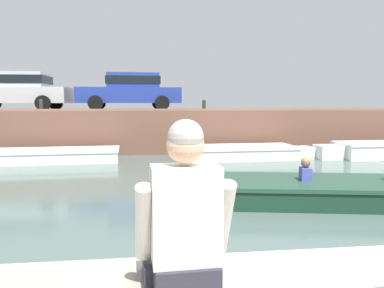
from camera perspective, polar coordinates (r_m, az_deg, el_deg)
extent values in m
plane|color=#4C605B|center=(8.82, 0.67, -7.00)|extent=(400.00, 400.00, 0.00)
cube|color=brown|center=(17.62, -3.18, 2.50)|extent=(60.00, 6.00, 1.72)
cube|color=brown|center=(14.71, -2.48, 5.24)|extent=(60.00, 0.24, 0.08)
cube|color=white|center=(13.73, -20.19, -1.83)|extent=(4.37, 1.73, 0.36)
cube|color=white|center=(13.70, -20.22, -0.92)|extent=(4.44, 1.79, 0.08)
cube|color=brown|center=(13.66, -18.87, -1.31)|extent=(0.31, 1.36, 0.06)
cube|color=white|center=(13.70, 6.70, -1.44)|extent=(4.28, 1.79, 0.38)
cube|color=white|center=(14.57, 16.37, -1.19)|extent=(0.87, 0.94, 0.38)
cube|color=white|center=(13.67, 6.71, -0.48)|extent=(4.34, 1.85, 0.08)
cube|color=brown|center=(13.61, 5.42, -0.92)|extent=(0.28, 1.50, 0.06)
cube|color=white|center=(14.46, 20.11, -1.15)|extent=(0.91, 0.81, 0.50)
cube|color=#193828|center=(8.29, 21.93, -7.01)|extent=(5.26, 2.57, 0.37)
cube|color=#193828|center=(7.91, 0.44, -7.19)|extent=(1.16, 1.08, 0.37)
cube|color=#244836|center=(8.25, 21.99, -5.48)|extent=(5.33, 2.64, 0.08)
cube|color=brown|center=(8.39, 24.43, -6.09)|extent=(0.52, 1.51, 0.06)
cube|color=#4C51B2|center=(8.03, 16.86, -5.02)|extent=(0.26, 0.35, 0.44)
sphere|color=brown|center=(7.97, 16.94, -2.77)|extent=(0.19, 0.19, 0.19)
sphere|color=tan|center=(7.97, 16.95, -2.48)|extent=(0.17, 0.17, 0.17)
cube|color=#B7BABC|center=(17.08, -25.15, 6.75)|extent=(4.27, 1.90, 0.64)
cube|color=#B7BABC|center=(17.05, -24.71, 8.86)|extent=(2.16, 1.62, 0.60)
cube|color=black|center=(17.05, -24.71, 8.86)|extent=(2.24, 1.66, 0.33)
cylinder|color=black|center=(15.82, -21.75, 5.82)|extent=(0.61, 0.20, 0.60)
cylinder|color=black|center=(17.55, -20.06, 5.89)|extent=(0.61, 0.20, 0.60)
cube|color=#233893|center=(16.26, -9.57, 7.31)|extent=(4.36, 1.94, 0.64)
cube|color=#233893|center=(16.28, -9.00, 9.50)|extent=(2.21, 1.63, 0.60)
cube|color=black|center=(16.28, -9.00, 9.50)|extent=(2.30, 1.67, 0.33)
cylinder|color=black|center=(15.42, -14.50, 6.07)|extent=(0.61, 0.21, 0.60)
cylinder|color=black|center=(17.19, -14.01, 6.09)|extent=(0.61, 0.21, 0.60)
cylinder|color=black|center=(15.43, -4.58, 6.25)|extent=(0.61, 0.21, 0.60)
cylinder|color=black|center=(17.20, -5.11, 6.25)|extent=(0.61, 0.21, 0.60)
cylinder|color=#2D2B28|center=(15.32, -22.01, 5.34)|extent=(0.14, 0.14, 0.35)
sphere|color=#2D2B28|center=(15.32, -22.04, 6.07)|extent=(0.15, 0.15, 0.15)
cylinder|color=#2D2B28|center=(14.97, 1.85, 5.78)|extent=(0.14, 0.14, 0.35)
sphere|color=#2D2B28|center=(14.96, 1.85, 6.53)|extent=(0.15, 0.15, 0.15)
cube|color=#282833|center=(2.15, -0.98, -19.85)|extent=(0.35, 0.30, 0.20)
cube|color=#282833|center=(2.36, -1.84, -18.17)|extent=(0.46, 0.34, 0.14)
cube|color=silver|center=(2.02, -1.00, -10.64)|extent=(0.37, 0.24, 0.52)
cylinder|color=silver|center=(2.12, 4.79, -11.26)|extent=(0.10, 0.29, 0.47)
cylinder|color=silver|center=(2.06, -7.40, -11.84)|extent=(0.10, 0.29, 0.47)
sphere|color=tan|center=(1.94, -1.02, -0.14)|extent=(0.20, 0.20, 0.20)
sphere|color=gray|center=(1.93, -0.98, 1.01)|extent=(0.19, 0.19, 0.19)
cylinder|color=#E07F6B|center=(2.33, 0.45, -17.94)|extent=(0.06, 0.06, 0.18)
cylinder|color=white|center=(2.29, 0.45, -15.62)|extent=(0.04, 0.04, 0.02)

